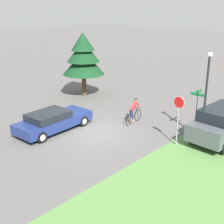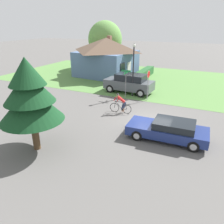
{
  "view_description": "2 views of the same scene",
  "coord_description": "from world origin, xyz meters",
  "px_view_note": "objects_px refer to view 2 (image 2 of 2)",
  "views": [
    {
      "loc": [
        12.13,
        -11.72,
        7.15
      ],
      "look_at": [
        -0.01,
        1.54,
        0.82
      ],
      "focal_mm": 50.0,
      "sensor_mm": 36.0,
      "label": 1
    },
    {
      "loc": [
        -13.75,
        -3.44,
        6.48
      ],
      "look_at": [
        -1.26,
        2.47,
        0.83
      ],
      "focal_mm": 35.0,
      "sensor_mm": 36.0,
      "label": 2
    }
  ],
  "objects_px": {
    "sedan_left_lane": "(168,130)",
    "conifer_tall_near": "(29,95)",
    "stop_sign": "(148,80)",
    "deciduous_tree_right": "(105,39)",
    "street_lamp": "(133,64)",
    "cottage_house": "(106,56)",
    "street_name_sign": "(126,79)",
    "parked_suv_right": "(129,83)",
    "cyclist": "(121,104)"
  },
  "relations": [
    {
      "from": "sedan_left_lane",
      "to": "cyclist",
      "type": "distance_m",
      "value": 4.99
    },
    {
      "from": "parked_suv_right",
      "to": "cyclist",
      "type": "bearing_deg",
      "value": 107.05
    },
    {
      "from": "cottage_house",
      "to": "street_name_sign",
      "type": "xyz_separation_m",
      "value": [
        -7.69,
        -5.86,
        -0.68
      ]
    },
    {
      "from": "street_lamp",
      "to": "deciduous_tree_right",
      "type": "height_order",
      "value": "deciduous_tree_right"
    },
    {
      "from": "stop_sign",
      "to": "deciduous_tree_right",
      "type": "distance_m",
      "value": 16.83
    },
    {
      "from": "parked_suv_right",
      "to": "street_name_sign",
      "type": "bearing_deg",
      "value": 101.47
    },
    {
      "from": "parked_suv_right",
      "to": "conifer_tall_near",
      "type": "height_order",
      "value": "conifer_tall_near"
    },
    {
      "from": "cottage_house",
      "to": "cyclist",
      "type": "height_order",
      "value": "cottage_house"
    },
    {
      "from": "stop_sign",
      "to": "sedan_left_lane",
      "type": "bearing_deg",
      "value": 31.32
    },
    {
      "from": "street_lamp",
      "to": "cottage_house",
      "type": "bearing_deg",
      "value": 41.88
    },
    {
      "from": "cyclist",
      "to": "deciduous_tree_right",
      "type": "relative_size",
      "value": 0.25
    },
    {
      "from": "parked_suv_right",
      "to": "street_lamp",
      "type": "distance_m",
      "value": 2.29
    },
    {
      "from": "cottage_house",
      "to": "deciduous_tree_right",
      "type": "height_order",
      "value": "deciduous_tree_right"
    },
    {
      "from": "parked_suv_right",
      "to": "stop_sign",
      "type": "bearing_deg",
      "value": 149.97
    },
    {
      "from": "cottage_house",
      "to": "cyclist",
      "type": "relative_size",
      "value": 4.43
    },
    {
      "from": "street_lamp",
      "to": "street_name_sign",
      "type": "xyz_separation_m",
      "value": [
        -0.67,
        0.44,
        -1.2
      ]
    },
    {
      "from": "parked_suv_right",
      "to": "street_lamp",
      "type": "bearing_deg",
      "value": 130.13
    },
    {
      "from": "street_lamp",
      "to": "conifer_tall_near",
      "type": "bearing_deg",
      "value": 172.45
    },
    {
      "from": "cottage_house",
      "to": "conifer_tall_near",
      "type": "distance_m",
      "value": 18.8
    },
    {
      "from": "street_name_sign",
      "to": "conifer_tall_near",
      "type": "xyz_separation_m",
      "value": [
        -10.47,
        1.04,
        1.35
      ]
    },
    {
      "from": "stop_sign",
      "to": "deciduous_tree_right",
      "type": "relative_size",
      "value": 0.39
    },
    {
      "from": "stop_sign",
      "to": "street_lamp",
      "type": "relative_size",
      "value": 0.55
    },
    {
      "from": "cyclist",
      "to": "conifer_tall_near",
      "type": "distance_m",
      "value": 7.53
    },
    {
      "from": "conifer_tall_near",
      "to": "sedan_left_lane",
      "type": "bearing_deg",
      "value": -56.78
    },
    {
      "from": "sedan_left_lane",
      "to": "stop_sign",
      "type": "distance_m",
      "value": 7.25
    },
    {
      "from": "cottage_house",
      "to": "sedan_left_lane",
      "type": "relative_size",
      "value": 1.63
    },
    {
      "from": "sedan_left_lane",
      "to": "street_lamp",
      "type": "height_order",
      "value": "street_lamp"
    },
    {
      "from": "cottage_house",
      "to": "stop_sign",
      "type": "distance_m",
      "value": 11.03
    },
    {
      "from": "parked_suv_right",
      "to": "stop_sign",
      "type": "relative_size",
      "value": 1.81
    },
    {
      "from": "street_lamp",
      "to": "sedan_left_lane",
      "type": "bearing_deg",
      "value": -145.23
    },
    {
      "from": "stop_sign",
      "to": "street_lamp",
      "type": "height_order",
      "value": "street_lamp"
    },
    {
      "from": "street_lamp",
      "to": "conifer_tall_near",
      "type": "distance_m",
      "value": 11.24
    },
    {
      "from": "street_lamp",
      "to": "deciduous_tree_right",
      "type": "xyz_separation_m",
      "value": [
        12.16,
        9.06,
        1.2
      ]
    },
    {
      "from": "cyclist",
      "to": "parked_suv_right",
      "type": "xyz_separation_m",
      "value": [
        5.2,
        1.32,
        0.25
      ]
    },
    {
      "from": "conifer_tall_near",
      "to": "deciduous_tree_right",
      "type": "distance_m",
      "value": 24.52
    },
    {
      "from": "cottage_house",
      "to": "street_name_sign",
      "type": "height_order",
      "value": "cottage_house"
    },
    {
      "from": "cyclist",
      "to": "stop_sign",
      "type": "xyz_separation_m",
      "value": [
        3.71,
        -1.0,
        1.13
      ]
    },
    {
      "from": "cyclist",
      "to": "conifer_tall_near",
      "type": "height_order",
      "value": "conifer_tall_near"
    },
    {
      "from": "parked_suv_right",
      "to": "street_name_sign",
      "type": "distance_m",
      "value": 1.76
    },
    {
      "from": "sedan_left_lane",
      "to": "conifer_tall_near",
      "type": "xyz_separation_m",
      "value": [
        -4.15,
        6.33,
        2.51
      ]
    },
    {
      "from": "stop_sign",
      "to": "deciduous_tree_right",
      "type": "height_order",
      "value": "deciduous_tree_right"
    },
    {
      "from": "stop_sign",
      "to": "street_name_sign",
      "type": "distance_m",
      "value": 2.08
    },
    {
      "from": "street_name_sign",
      "to": "conifer_tall_near",
      "type": "distance_m",
      "value": 10.61
    },
    {
      "from": "sedan_left_lane",
      "to": "parked_suv_right",
      "type": "bearing_deg",
      "value": -57.38
    },
    {
      "from": "street_name_sign",
      "to": "deciduous_tree_right",
      "type": "bearing_deg",
      "value": 33.92
    },
    {
      "from": "street_lamp",
      "to": "conifer_tall_near",
      "type": "relative_size",
      "value": 0.97
    },
    {
      "from": "cyclist",
      "to": "street_name_sign",
      "type": "xyz_separation_m",
      "value": [
        3.65,
        1.08,
        1.05
      ]
    },
    {
      "from": "street_name_sign",
      "to": "parked_suv_right",
      "type": "bearing_deg",
      "value": 8.6
    },
    {
      "from": "parked_suv_right",
      "to": "deciduous_tree_right",
      "type": "height_order",
      "value": "deciduous_tree_right"
    },
    {
      "from": "sedan_left_lane",
      "to": "street_name_sign",
      "type": "distance_m",
      "value": 8.33
    }
  ]
}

